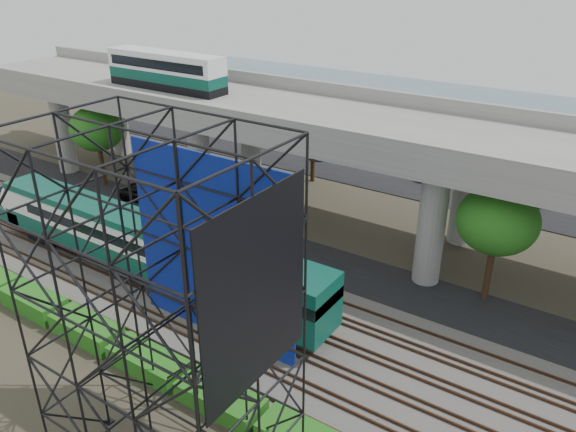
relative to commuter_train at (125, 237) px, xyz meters
The scene contains 13 objects.
ground 8.22m from the commuter_train, 15.06° to the right, with size 140.00×140.00×0.00m, color #474233.
ballast_bed 7.94m from the commuter_train, ahead, with size 90.00×12.00×0.20m, color slate.
service_road 11.65m from the commuter_train, 48.82° to the left, with size 90.00×5.00×0.08m, color black.
parking_lot 32.98m from the commuter_train, 76.92° to the left, with size 90.00×18.00×0.08m, color black.
harbor_water 54.58m from the commuter_train, 82.16° to the left, with size 140.00×40.00×0.03m, color #476475.
rail_tracks 7.88m from the commuter_train, ahead, with size 90.00×9.52×0.16m.
commuter_train is the anchor object (origin of this frame).
overpass 16.22m from the commuter_train, 66.02° to the left, with size 80.00×12.00×12.40m.
scaffold_tower 17.91m from the commuter_train, 35.20° to the right, with size 9.36×6.36×15.00m.
hedge_strip 10.79m from the commuter_train, 36.73° to the right, with size 34.60×1.80×1.20m.
trees 14.68m from the commuter_train, 78.94° to the left, with size 40.94×16.94×7.69m.
suv 12.85m from the commuter_train, 131.65° to the left, with size 2.27×4.92×1.37m, color black.
parked_cars 32.76m from the commuter_train, 74.21° to the left, with size 36.01×9.70×1.32m.
Camera 1 is at (20.36, -19.89, 20.26)m, focal length 35.00 mm.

